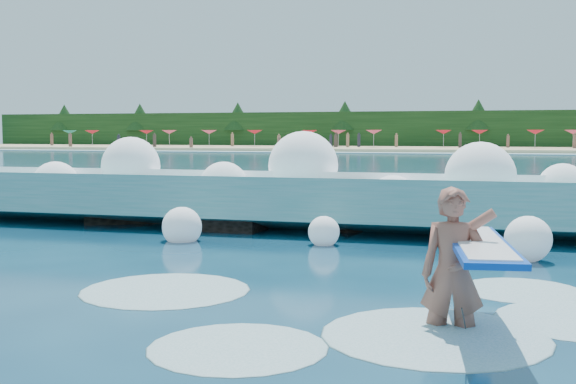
{
  "coord_description": "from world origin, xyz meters",
  "views": [
    {
      "loc": [
        4.96,
        -9.67,
        2.21
      ],
      "look_at": [
        1.5,
        2.0,
        1.2
      ],
      "focal_mm": 45.0,
      "sensor_mm": 36.0,
      "label": 1
    }
  ],
  "objects": [
    {
      "name": "beach_umbrellas",
      "position": [
        0.02,
        80.23,
        2.25
      ],
      "size": [
        110.97,
        6.79,
        0.5
      ],
      "color": "#127569",
      "rests_on": "ground"
    },
    {
      "name": "wet_band",
      "position": [
        0.0,
        67.0,
        0.04
      ],
      "size": [
        140.0,
        5.0,
        0.08
      ],
      "primitive_type": "cube",
      "color": "silver",
      "rests_on": "ground"
    },
    {
      "name": "wave_spray",
      "position": [
        0.91,
        6.26,
        1.12
      ],
      "size": [
        15.29,
        4.92,
        2.36
      ],
      "color": "white",
      "rests_on": "ground"
    },
    {
      "name": "beach",
      "position": [
        0.0,
        78.0,
        0.2
      ],
      "size": [
        140.0,
        20.0,
        0.4
      ],
      "primitive_type": "cube",
      "color": "tan",
      "rests_on": "ground"
    },
    {
      "name": "surf_foam",
      "position": [
        3.72,
        -1.31,
        0.0
      ],
      "size": [
        8.85,
        5.48,
        0.13
      ],
      "color": "silver",
      "rests_on": "ground"
    },
    {
      "name": "ground",
      "position": [
        0.0,
        0.0,
        0.0
      ],
      "size": [
        200.0,
        200.0,
        0.0
      ],
      "primitive_type": "plane",
      "color": "#082840",
      "rests_on": "ground"
    },
    {
      "name": "breaking_wave",
      "position": [
        1.41,
        6.3,
        0.57
      ],
      "size": [
        18.8,
        2.89,
        1.62
      ],
      "color": "teal",
      "rests_on": "ground"
    },
    {
      "name": "surfer_with_board",
      "position": [
        4.53,
        -1.58,
        0.72
      ],
      "size": [
        1.15,
        3.06,
        1.94
      ],
      "color": "#965646",
      "rests_on": "ground"
    },
    {
      "name": "rock_cluster",
      "position": [
        -1.34,
        6.41,
        0.39
      ],
      "size": [
        8.12,
        3.0,
        1.24
      ],
      "color": "black",
      "rests_on": "ground"
    },
    {
      "name": "treeline",
      "position": [
        0.0,
        88.0,
        2.5
      ],
      "size": [
        140.0,
        4.0,
        5.0
      ],
      "primitive_type": "cube",
      "color": "black",
      "rests_on": "ground"
    },
    {
      "name": "beachgoers",
      "position": [
        -11.17,
        75.87,
        1.12
      ],
      "size": [
        94.41,
        13.48,
        1.92
      ],
      "color": "#3F332D",
      "rests_on": "ground"
    }
  ]
}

